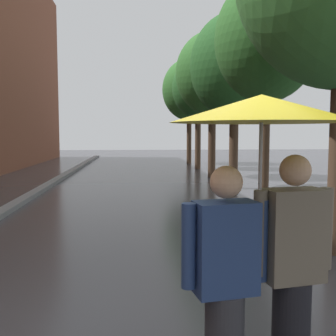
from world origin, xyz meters
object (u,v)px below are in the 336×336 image
at_px(street_tree_4, 198,89).
at_px(street_tree_5, 189,90).
at_px(street_tree_3, 212,74).
at_px(couple_under_umbrella, 261,197).
at_px(street_tree_1, 267,40).
at_px(street_tree_2, 235,66).

height_order(street_tree_4, street_tree_5, street_tree_5).
height_order(street_tree_3, street_tree_5, street_tree_5).
distance_m(street_tree_4, couple_under_umbrella, 17.99).
height_order(street_tree_1, street_tree_5, street_tree_5).
bearing_deg(street_tree_5, street_tree_1, -90.87).
height_order(street_tree_1, street_tree_4, street_tree_4).
xyz_separation_m(street_tree_1, street_tree_4, (0.24, 11.43, 0.18)).
distance_m(street_tree_1, street_tree_5, 14.82).
height_order(street_tree_1, street_tree_3, street_tree_3).
bearing_deg(street_tree_3, couple_under_umbrella, -99.33).
relative_size(street_tree_3, street_tree_4, 1.07).
xyz_separation_m(street_tree_1, street_tree_3, (0.24, 7.65, 0.36)).
bearing_deg(street_tree_1, street_tree_3, 88.17).
relative_size(street_tree_2, street_tree_3, 0.95).
bearing_deg(street_tree_3, street_tree_2, -88.93).
relative_size(street_tree_1, street_tree_4, 0.94).
relative_size(street_tree_1, street_tree_2, 0.92).
bearing_deg(street_tree_1, street_tree_2, 85.75).
bearing_deg(street_tree_5, street_tree_2, -89.55).
bearing_deg(street_tree_5, couple_under_umbrella, -96.14).
height_order(street_tree_4, couple_under_umbrella, street_tree_4).
relative_size(street_tree_2, couple_under_umbrella, 2.72).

